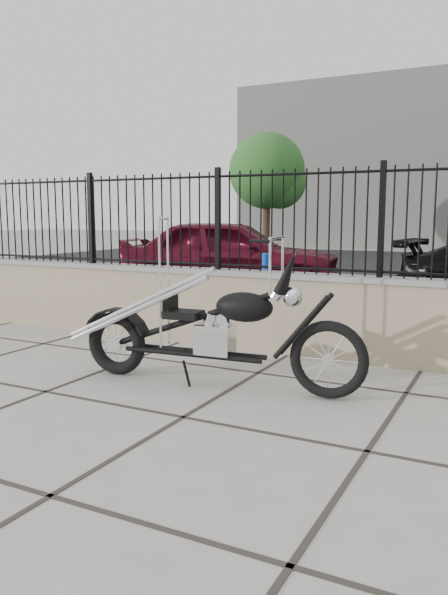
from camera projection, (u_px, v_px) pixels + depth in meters
ground_plane at (183, 418)px, 4.72m from camera, size 90.00×90.00×0.00m
parking_lot at (423, 275)px, 15.72m from camera, size 30.00×30.00×0.00m
retaining_wall at (293, 313)px, 6.85m from camera, size 14.00×0.36×0.96m
iron_fence at (294, 221)px, 6.70m from camera, size 14.00×0.08×1.20m
chopper_motorcycle at (210, 301)px, 5.50m from camera, size 2.77×0.74×1.64m
car_red at (230, 255)px, 12.21m from camera, size 4.96×3.09×1.58m
bollard_a at (265, 286)px, 9.15m from camera, size 0.13×0.13×1.04m
tree_left at (267, 167)px, 22.13m from camera, size 2.90×2.90×4.89m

